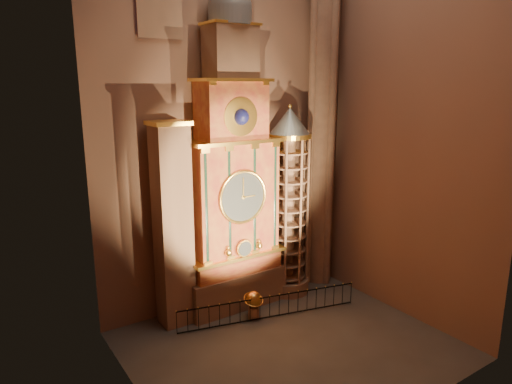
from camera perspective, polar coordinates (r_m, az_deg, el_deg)
floor at (r=22.44m, az=4.18°, el=-18.57°), size 14.00×14.00×0.00m
wall_back at (r=24.07m, az=-4.38°, el=11.27°), size 22.00×0.00×22.00m
wall_left at (r=15.71m, az=-15.96°, el=9.76°), size 0.00×22.00×22.00m
wall_right at (r=24.08m, az=18.11°, el=10.67°), size 0.00×22.00×22.00m
astronomical_clock at (r=23.72m, az=-2.95°, el=0.72°), size 5.60×2.41×16.70m
portrait_tower at (r=22.63m, az=-10.34°, el=-4.11°), size 1.80×1.60×10.20m
stair_turret at (r=25.78m, az=4.07°, el=-1.50°), size 2.50×2.50×10.80m
gothic_pier at (r=26.85m, az=8.34°, el=11.37°), size 2.04×2.04×22.00m
celestial_globe at (r=24.13m, az=-0.32°, el=-13.65°), size 1.13×1.08×1.51m
iron_railing at (r=24.24m, az=1.72°, el=-14.19°), size 9.34×2.40×1.20m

